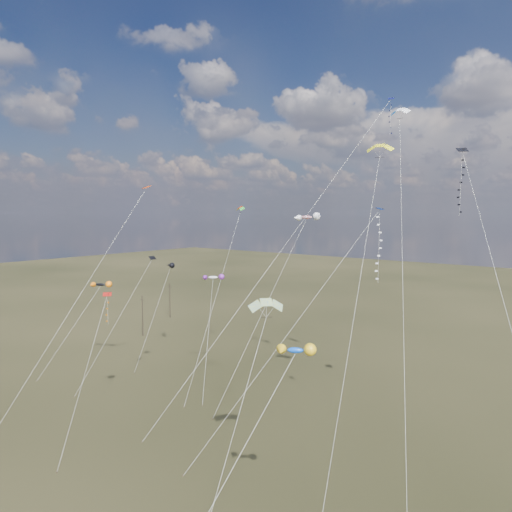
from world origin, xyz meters
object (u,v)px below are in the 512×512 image
Objects in this scene: diamond_black_high at (465,196)px; novelty_black_orange at (100,285)px; utility_pole_near at (142,316)px; utility_pole_far at (170,300)px; parafoil_yellow at (380,147)px.

diamond_black_high is 2.25× the size of novelty_black_orange.
novelty_black_orange is at bearing -58.73° from utility_pole_near.
parafoil_yellow is at bearing -21.11° from utility_pole_far.
diamond_black_high is (60.89, -9.14, 21.72)m from utility_pole_near.
utility_pole_far is (-8.00, 14.00, 0.00)m from utility_pole_near.
novelty_black_orange reaches higher than utility_pole_far.
novelty_black_orange is (-51.84, -5.76, -12.84)m from diamond_black_high.
diamond_black_high reaches higher than novelty_black_orange.
novelty_black_orange is at bearing -59.47° from utility_pole_far.
parafoil_yellow reaches higher than diamond_black_high.
utility_pole_far is at bearing 120.53° from novelty_black_orange.
parafoil_yellow is 2.35× the size of novelty_black_orange.
utility_pole_far is at bearing 158.89° from parafoil_yellow.
utility_pole_far is 0.59× the size of novelty_black_orange.
utility_pole_near is 0.26× the size of diamond_black_high.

